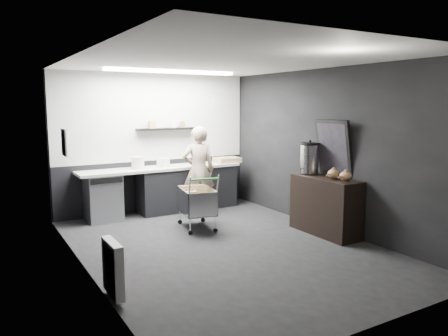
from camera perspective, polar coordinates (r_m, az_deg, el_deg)
floor at (r=6.60m, az=0.14°, el=-10.24°), size 5.50×5.50×0.00m
ceiling at (r=6.29m, az=0.15°, el=13.78°), size 5.50×5.50×0.00m
wall_back at (r=8.77m, az=-9.05°, el=3.30°), size 5.50×0.00×5.50m
wall_front at (r=4.20m, az=19.59°, el=-2.49°), size 5.50×0.00×5.50m
wall_left at (r=5.57m, az=-17.87°, el=0.15°), size 0.00×5.50×5.50m
wall_right at (r=7.52m, az=13.40°, el=2.35°), size 0.00×5.50×5.50m
kitchen_wall_panel at (r=8.73m, az=-9.07°, el=6.57°), size 3.95×0.02×1.70m
dado_panel at (r=8.87m, az=-8.87°, el=-2.18°), size 3.95×0.02×1.00m
floating_shelf at (r=8.71m, az=-7.54°, el=5.08°), size 1.20×0.22×0.04m
wall_clock at (r=9.32m, az=-0.96°, el=8.62°), size 0.20×0.03×0.20m
poster at (r=6.82m, az=-20.19°, el=3.17°), size 0.02×0.30×0.40m
poster_red_band at (r=6.82m, az=-20.18°, el=3.75°), size 0.02×0.22×0.10m
radiator at (r=4.98m, az=-14.31°, el=-12.57°), size 0.10×0.50×0.60m
ceiling_strip at (r=7.93m, az=-6.83°, el=12.37°), size 2.40×0.20×0.04m
prep_counter at (r=8.64m, az=-7.27°, el=-2.71°), size 3.20×0.61×0.90m
person at (r=8.36m, az=-3.33°, el=-0.32°), size 0.71×0.58×1.70m
shopping_cart at (r=7.45m, az=-3.60°, el=-4.55°), size 0.65×0.94×0.94m
sideboard at (r=7.31m, az=13.03°, el=-3.83°), size 0.53×1.24×1.86m
fire_extinguisher at (r=5.23m, az=-14.00°, el=-12.51°), size 0.17×0.17×0.55m
cardboard_box at (r=9.11m, az=0.41°, el=1.07°), size 0.51×0.39×0.10m
pink_tub at (r=8.34m, az=-11.18°, el=0.67°), size 0.23×0.23×0.23m
white_container at (r=8.47m, az=-7.94°, el=0.68°), size 0.24×0.22×0.17m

